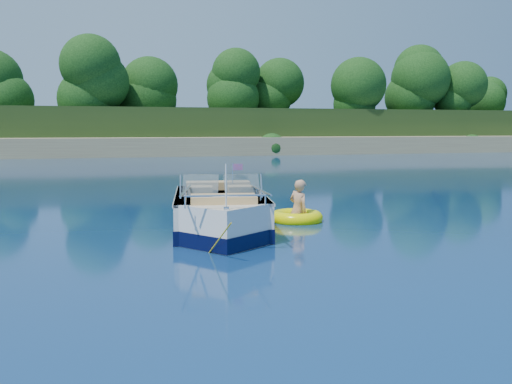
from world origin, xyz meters
TOP-DOWN VIEW (x-y plane):
  - ground at (0.00, 0.00)m, footprint 160.00×160.00m
  - shoreline at (0.00, 63.77)m, footprint 170.00×59.00m
  - treeline at (0.04, 41.01)m, footprint 150.00×7.12m
  - motorboat at (-3.07, 1.20)m, footprint 2.57×5.50m
  - tow_tube at (-0.98, 2.14)m, footprint 1.45×1.45m
  - boy at (-0.96, 2.14)m, footprint 0.70×0.90m

SIDE VIEW (x-z plane):
  - ground at x=0.00m, z-range 0.00..0.00m
  - boy at x=-0.96m, z-range -0.81..0.81m
  - tow_tube at x=-0.98m, z-range -0.08..0.26m
  - motorboat at x=-3.07m, z-range -0.56..1.28m
  - shoreline at x=0.00m, z-range -2.02..3.98m
  - treeline at x=0.04m, z-range 1.45..9.64m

